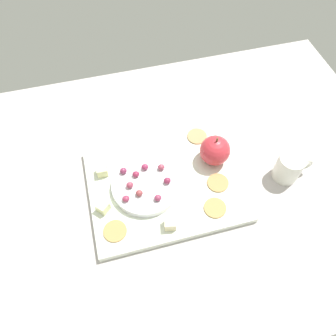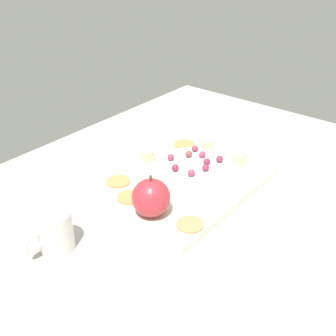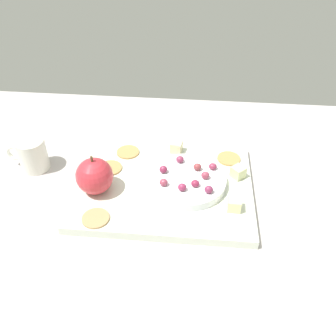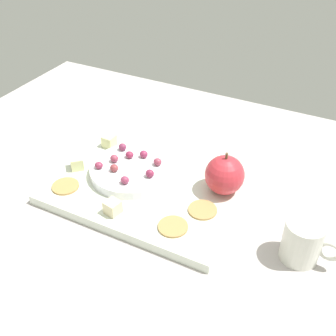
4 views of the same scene
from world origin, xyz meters
TOP-DOWN VIEW (x-y plane):
  - table at (0.00, 0.00)cm, footprint 122.14×86.58cm
  - platter at (3.49, 2.20)cm, footprint 37.65×29.94cm
  - serving_dish at (8.29, 2.05)cm, footprint 16.79×16.79cm
  - apple_whole at (-10.54, -1.57)cm, footprint 7.69×7.69cm
  - apple_stem at (-10.54, -1.57)cm, footprint 0.50×0.50cm
  - cheese_cube_0 at (19.36, 5.50)cm, footprint 3.68×3.68cm
  - cheese_cube_1 at (18.04, -4.59)cm, footprint 2.70×2.70cm
  - cheese_cube_2 at (5.21, 13.56)cm, footprint 3.05×3.05cm
  - cracker_0 at (-6.30, 11.98)cm, footprint 5.37×5.37cm
  - cracker_1 at (17.69, 11.66)cm, footprint 5.37×5.37cm
  - cracker_2 at (-8.70, -9.77)cm, footprint 5.37×5.37cm
  - cracker_3 at (-9.26, 5.63)cm, footprint 5.37×5.37cm
  - grape_0 at (3.65, -0.90)cm, footprint 1.74×1.56cm
  - grape_1 at (7.52, -2.02)cm, footprint 1.74×1.56cm
  - grape_2 at (13.75, 5.42)cm, footprint 1.74×1.56cm
  - grape_3 at (10.43, 4.84)cm, footprint 1.74×1.56cm
  - grape_4 at (12.16, 2.14)cm, footprint 1.74×1.56cm
  - grape_5 at (3.16, 3.24)cm, footprint 1.74×1.56cm
  - grape_6 at (6.47, 7.17)cm, footprint 1.74×1.56cm
  - grape_7 at (12.91, -2.24)cm, footprint 1.74×1.56cm
  - grape_8 at (10.13, -0.55)cm, footprint 1.74×1.56cm
  - cup at (-27.56, 6.78)cm, footprint 9.68×6.47cm

SIDE VIEW (x-z plane):
  - table at x=0.00cm, z-range 0.00..3.36cm
  - platter at x=3.49cm, z-range 3.36..5.31cm
  - cracker_0 at x=-6.30cm, z-range 5.31..5.71cm
  - cracker_1 at x=17.69cm, z-range 5.31..5.71cm
  - cracker_2 at x=-8.70cm, z-range 5.31..5.71cm
  - cracker_3 at x=-9.26cm, z-range 5.31..5.71cm
  - serving_dish at x=8.29cm, z-range 5.31..7.19cm
  - cheese_cube_0 at x=19.36cm, z-range 5.31..7.92cm
  - cheese_cube_1 at x=18.04cm, z-range 5.31..7.92cm
  - cheese_cube_2 at x=5.21cm, z-range 5.31..7.92cm
  - cup at x=-27.56cm, z-range 3.36..11.03cm
  - grape_2 at x=13.75cm, z-range 7.19..8.58cm
  - grape_8 at x=10.13cm, z-range 7.19..8.63cm
  - grape_3 at x=10.43cm, z-range 7.19..8.71cm
  - grape_6 at x=6.47cm, z-range 7.19..8.72cm
  - grape_0 at x=3.65cm, z-range 7.19..8.77cm
  - grape_1 at x=7.52cm, z-range 7.19..8.77cm
  - grape_4 at x=12.16cm, z-range 7.19..8.80cm
  - grape_7 at x=12.91cm, z-range 7.19..8.81cm
  - grape_5 at x=3.16cm, z-range 7.19..8.82cm
  - apple_whole at x=-10.54cm, z-range 5.31..13.00cm
  - apple_stem at x=-10.54cm, z-range 13.00..14.20cm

